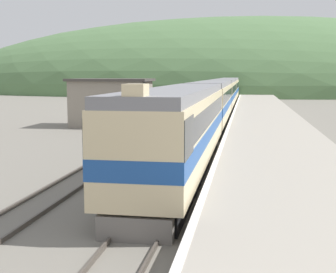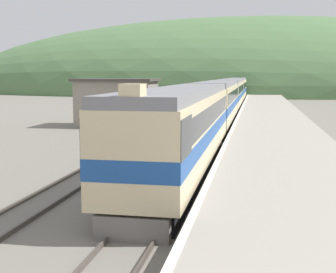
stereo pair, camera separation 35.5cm
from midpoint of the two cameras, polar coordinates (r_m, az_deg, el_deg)
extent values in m
cube|color=#4C443D|center=(66.09, 7.16, 3.31)|extent=(0.08, 180.00, 0.16)
cube|color=#4C443D|center=(66.01, 8.41, 3.28)|extent=(0.08, 180.00, 0.16)
cube|color=#4C443D|center=(66.53, 3.23, 3.38)|extent=(0.08, 180.00, 0.16)
cube|color=#4C443D|center=(66.35, 4.46, 3.36)|extent=(0.08, 180.00, 0.16)
cube|color=#9E9689|center=(46.03, 12.73, 1.81)|extent=(6.64, 140.00, 0.91)
cube|color=silver|center=(45.98, 8.76, 2.48)|extent=(0.24, 140.00, 0.01)
ellipsoid|color=#517547|center=(133.80, 9.32, 5.37)|extent=(172.65, 77.69, 40.86)
cube|color=gray|center=(45.04, -6.02, 3.99)|extent=(7.12, 4.45, 4.30)
cube|color=#47423D|center=(44.96, -6.06, 6.88)|extent=(7.62, 4.95, 0.24)
cube|color=black|center=(23.47, 2.26, -3.51)|extent=(2.43, 18.78, 0.85)
cube|color=beige|center=(23.17, 2.29, 1.24)|extent=(2.97, 19.98, 3.06)
cube|color=#1E4C99|center=(23.20, 2.29, 0.64)|extent=(3.00, 20.00, 0.67)
cube|color=black|center=(23.11, 2.30, 2.89)|extent=(2.99, 18.78, 0.92)
cube|color=slate|center=(23.05, 2.31, 5.51)|extent=(2.79, 19.98, 0.40)
cube|color=black|center=(14.45, -2.87, 0.07)|extent=(3.01, 2.20, 1.22)
cube|color=beige|center=(13.67, -3.59, 5.68)|extent=(0.64, 0.80, 0.36)
cube|color=slate|center=(14.18, -3.70, -11.17)|extent=(2.31, 0.40, 0.77)
cube|color=black|center=(43.80, 6.26, 1.62)|extent=(2.43, 18.35, 0.85)
cube|color=beige|center=(43.64, 6.29, 4.17)|extent=(2.97, 19.53, 3.06)
cube|color=#1E4C99|center=(43.66, 6.29, 3.85)|extent=(3.00, 19.55, 0.67)
cube|color=black|center=(43.61, 6.31, 5.06)|extent=(2.99, 18.35, 0.92)
cube|color=slate|center=(43.57, 6.33, 6.44)|extent=(2.79, 19.53, 0.40)
cube|color=black|center=(64.11, 7.70, 3.48)|extent=(2.43, 18.35, 0.85)
cube|color=beige|center=(64.00, 7.73, 5.22)|extent=(2.97, 19.53, 3.06)
cube|color=#1E4C99|center=(64.01, 7.73, 5.00)|extent=(3.00, 19.55, 0.67)
cube|color=black|center=(63.98, 7.74, 5.82)|extent=(2.99, 18.35, 0.92)
cube|color=slate|center=(63.96, 7.76, 6.77)|extent=(2.79, 19.53, 0.40)
cube|color=black|center=(84.48, 8.45, 4.44)|extent=(2.43, 18.35, 0.85)
cube|color=beige|center=(84.39, 8.48, 5.76)|extent=(2.97, 19.53, 3.06)
cube|color=#1E4C99|center=(84.40, 8.48, 5.60)|extent=(3.00, 19.55, 0.67)
cube|color=black|center=(84.38, 8.49, 6.22)|extent=(2.99, 18.35, 0.92)
cube|color=slate|center=(84.36, 8.50, 6.93)|extent=(2.79, 19.53, 0.40)
camera|label=1|loc=(0.18, -89.44, 0.07)|focal=50.00mm
camera|label=2|loc=(0.18, 90.56, -0.07)|focal=50.00mm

